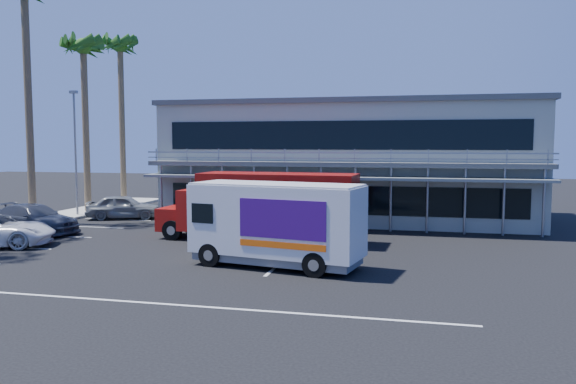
# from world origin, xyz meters

# --- Properties ---
(ground) EXTENTS (120.00, 120.00, 0.00)m
(ground) POSITION_xyz_m (0.00, 0.00, 0.00)
(ground) COLOR black
(ground) RESTS_ON ground
(building) EXTENTS (22.40, 12.00, 7.30)m
(building) POSITION_xyz_m (3.00, 14.94, 3.66)
(building) COLOR #A2AA9B
(building) RESTS_ON ground
(curb_strip) EXTENTS (3.00, 32.00, 0.16)m
(curb_strip) POSITION_xyz_m (-15.00, 6.00, 0.08)
(curb_strip) COLOR #A5A399
(curb_strip) RESTS_ON ground
(palm_d) EXTENTS (2.80, 2.80, 14.75)m
(palm_d) POSITION_xyz_m (-15.20, 8.00, 12.80)
(palm_d) COLOR brown
(palm_d) RESTS_ON ground
(palm_e) EXTENTS (2.80, 2.80, 12.25)m
(palm_e) POSITION_xyz_m (-14.70, 13.00, 10.57)
(palm_e) COLOR brown
(palm_e) RESTS_ON ground
(palm_f) EXTENTS (2.80, 2.80, 13.25)m
(palm_f) POSITION_xyz_m (-15.10, 18.50, 11.47)
(palm_f) COLOR brown
(palm_f) RESTS_ON ground
(light_pole_far) EXTENTS (0.50, 0.25, 8.09)m
(light_pole_far) POSITION_xyz_m (-14.20, 11.00, 4.50)
(light_pole_far) COLOR gray
(light_pole_far) RESTS_ON ground
(red_truck) EXTENTS (9.97, 2.91, 3.32)m
(red_truck) POSITION_xyz_m (0.03, 5.04, 1.82)
(red_truck) COLOR #A9130D
(red_truck) RESTS_ON ground
(white_van) EXTENTS (6.92, 3.47, 3.23)m
(white_van) POSITION_xyz_m (1.99, -0.34, 1.71)
(white_van) COLOR silver
(white_van) RESTS_ON ground
(parked_car_d) EXTENTS (5.62, 3.20, 1.53)m
(parked_car_d) POSITION_xyz_m (-12.50, 4.57, 0.77)
(parked_car_d) COLOR #343845
(parked_car_d) RESTS_ON ground
(parked_car_e) EXTENTS (4.84, 3.19, 1.53)m
(parked_car_e) POSITION_xyz_m (-10.78, 10.80, 0.77)
(parked_car_e) COLOR slate
(parked_car_e) RESTS_ON ground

